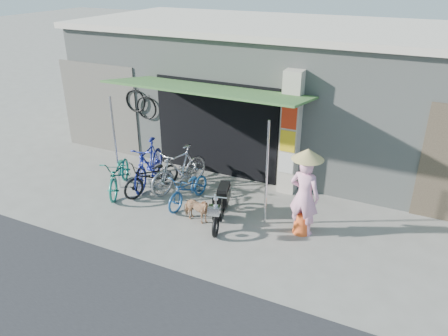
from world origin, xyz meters
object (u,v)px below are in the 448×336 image
at_px(bike_teal, 119,174).
at_px(nun, 305,193).
at_px(bike_blue, 149,163).
at_px(bike_navy, 189,189).
at_px(bike_black, 152,176).
at_px(street_dog, 196,209).
at_px(bike_silver, 179,169).
at_px(moped, 221,204).

distance_m(bike_teal, nun, 4.62).
bearing_deg(bike_blue, bike_navy, -31.66).
relative_size(bike_black, street_dog, 2.24).
distance_m(bike_silver, moped, 1.84).
height_order(bike_blue, street_dog, bike_blue).
distance_m(bike_black, nun, 3.86).
relative_size(bike_black, moped, 1.01).
relative_size(bike_blue, bike_black, 1.16).
xyz_separation_m(bike_silver, moped, (1.59, -0.91, -0.13)).
relative_size(bike_silver, bike_navy, 1.21).
bearing_deg(nun, bike_silver, -3.74).
relative_size(bike_blue, nun, 0.99).
xyz_separation_m(bike_blue, bike_black, (0.33, -0.35, -0.14)).
distance_m(street_dog, moped, 0.57).
relative_size(bike_navy, nun, 0.79).
height_order(bike_navy, moped, moped).
distance_m(bike_blue, bike_navy, 1.51).
height_order(bike_teal, bike_blue, bike_blue).
bearing_deg(bike_black, bike_navy, 12.62).
height_order(bike_teal, nun, nun).
bearing_deg(bike_navy, bike_teal, -169.54).
bearing_deg(bike_black, nun, 16.77).
xyz_separation_m(bike_blue, moped, (2.44, -0.82, -0.14)).
bearing_deg(nun, bike_teal, 8.07).
distance_m(bike_black, street_dog, 1.81).
relative_size(bike_teal, bike_silver, 0.96).
distance_m(bike_silver, bike_navy, 0.82).
xyz_separation_m(bike_black, bike_silver, (0.52, 0.44, 0.12)).
height_order(moped, nun, nun).
relative_size(bike_blue, bike_navy, 1.25).
distance_m(bike_black, moped, 2.17).
bearing_deg(bike_silver, bike_teal, -134.09).
height_order(bike_teal, bike_black, bike_teal).
relative_size(bike_black, bike_silver, 0.89).
bearing_deg(bike_blue, street_dog, -42.65).
bearing_deg(bike_black, bike_blue, 152.52).
bearing_deg(bike_teal, bike_silver, 5.25).
distance_m(bike_teal, street_dog, 2.45).
bearing_deg(moped, bike_black, 152.32).
relative_size(bike_blue, moped, 1.17).
bearing_deg(bike_blue, moped, -31.96).
relative_size(bike_teal, bike_black, 1.08).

